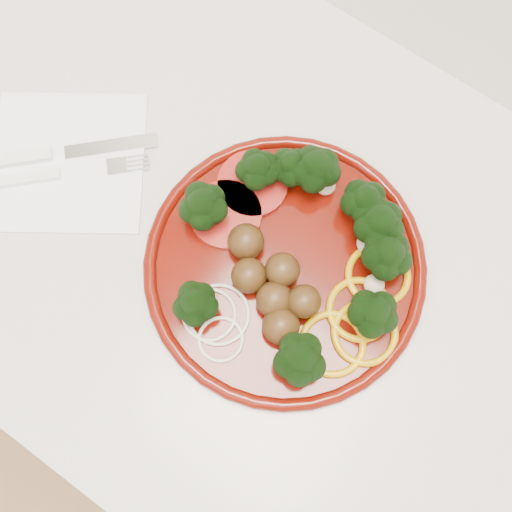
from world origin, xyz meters
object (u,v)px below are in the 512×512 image
Objects in this scene: plate at (292,258)px; napkin at (68,161)px; knife at (47,155)px; fork at (46,176)px.

plate is 0.27m from napkin.
knife reaches higher than fork.
napkin is at bearing -170.18° from plate.
plate reaches higher than knife.
knife is at bearing -169.25° from plate.
napkin is 0.03m from fork.
knife is 0.03m from fork.
plate is 1.78× the size of napkin.
knife is (-0.02, -0.01, 0.01)m from napkin.
napkin is 0.02m from knife.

